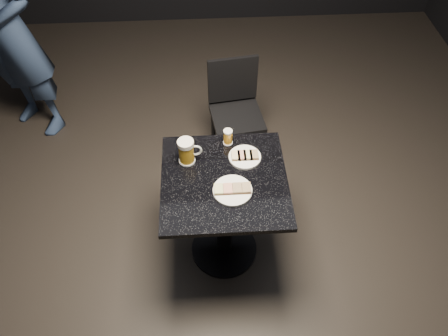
{
  "coord_description": "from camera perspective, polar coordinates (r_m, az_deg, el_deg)",
  "views": [
    {
      "loc": [
        -0.09,
        -1.54,
        2.6
      ],
      "look_at": [
        0.0,
        0.02,
        0.82
      ],
      "focal_mm": 35.0,
      "sensor_mm": 36.0,
      "label": 1
    }
  ],
  "objects": [
    {
      "name": "table",
      "position": [
        2.6,
        0.03,
        -4.86
      ],
      "size": [
        0.7,
        0.7,
        0.75
      ],
      "color": "black",
      "rests_on": "floor"
    },
    {
      "name": "chair",
      "position": [
        3.22,
        1.5,
        7.88
      ],
      "size": [
        0.41,
        0.41,
        0.85
      ],
      "color": "black",
      "rests_on": "floor"
    },
    {
      "name": "beer_mug",
      "position": [
        2.45,
        -4.88,
        2.19
      ],
      "size": [
        0.14,
        0.09,
        0.16
      ],
      "color": "silver",
      "rests_on": "table"
    },
    {
      "name": "floor",
      "position": [
        3.03,
        0.02,
        -10.57
      ],
      "size": [
        6.0,
        6.0,
        0.0
      ],
      "primitive_type": "plane",
      "color": "black",
      "rests_on": "ground"
    },
    {
      "name": "plate_large",
      "position": [
        2.35,
        1.12,
        -2.96
      ],
      "size": [
        0.21,
        0.21,
        0.01
      ],
      "primitive_type": "cylinder",
      "color": "white",
      "rests_on": "table"
    },
    {
      "name": "canapes_on_plate_small",
      "position": [
        2.5,
        2.74,
        1.68
      ],
      "size": [
        0.15,
        0.07,
        0.02
      ],
      "color": "#4C3521",
      "rests_on": "plate_small"
    },
    {
      "name": "beer_tumbler",
      "position": [
        2.57,
        0.51,
        4.09
      ],
      "size": [
        0.06,
        0.06,
        0.1
      ],
      "color": "white",
      "rests_on": "table"
    },
    {
      "name": "canapes_on_plate_large",
      "position": [
        2.34,
        1.12,
        -2.71
      ],
      "size": [
        0.2,
        0.07,
        0.02
      ],
      "color": "#4C3521",
      "rests_on": "plate_large"
    },
    {
      "name": "patron",
      "position": [
        3.65,
        -26.58,
        16.03
      ],
      "size": [
        0.79,
        0.72,
        1.81
      ],
      "primitive_type": "imported",
      "rotation": [
        0.0,
        0.0,
        -0.56
      ],
      "color": "navy",
      "rests_on": "floor"
    },
    {
      "name": "plate_small",
      "position": [
        2.51,
        2.73,
        1.43
      ],
      "size": [
        0.19,
        0.19,
        0.01
      ],
      "primitive_type": "cylinder",
      "color": "white",
      "rests_on": "table"
    }
  ]
}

